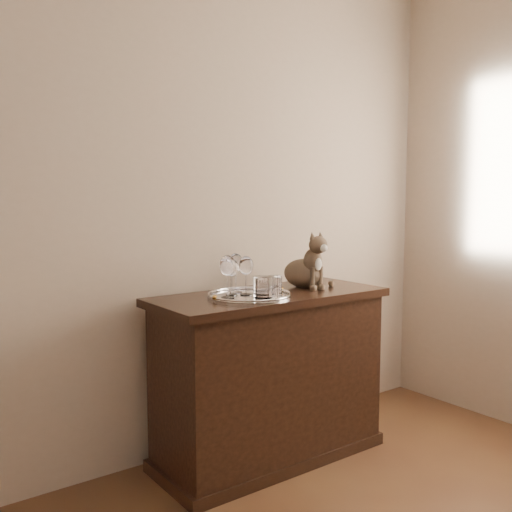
{
  "coord_description": "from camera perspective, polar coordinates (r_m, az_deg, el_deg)",
  "views": [
    {
      "loc": [
        -1.11,
        -0.27,
        1.33
      ],
      "look_at": [
        0.52,
        1.95,
        1.04
      ],
      "focal_mm": 40.0,
      "sensor_mm": 36.0,
      "label": 1
    }
  ],
  "objects": [
    {
      "name": "wine_glass_c",
      "position": [
        2.63,
        -2.86,
        -2.09
      ],
      "size": [
        0.08,
        0.08,
        0.2
      ],
      "primitive_type": null,
      "color": "silver",
      "rests_on": "tray"
    },
    {
      "name": "tumbler_a",
      "position": [
        2.71,
        1.76,
        -2.99
      ],
      "size": [
        0.08,
        0.08,
        0.09
      ],
      "primitive_type": "cylinder",
      "color": "white",
      "rests_on": "tray"
    },
    {
      "name": "wall_back",
      "position": [
        2.75,
        -12.64,
        6.31
      ],
      "size": [
        4.0,
        0.1,
        2.7
      ],
      "primitive_type": "cube",
      "color": "tan",
      "rests_on": "ground"
    },
    {
      "name": "wine_glass_d",
      "position": [
        2.71,
        -0.99,
        -1.99
      ],
      "size": [
        0.07,
        0.07,
        0.19
      ],
      "primitive_type": null,
      "color": "silver",
      "rests_on": "tray"
    },
    {
      "name": "tray",
      "position": [
        2.72,
        -0.65,
        -4.03
      ],
      "size": [
        0.4,
        0.4,
        0.01
      ],
      "primitive_type": "cylinder",
      "color": "silver",
      "rests_on": "sideboard"
    },
    {
      "name": "tumbler_b",
      "position": [
        2.64,
        0.71,
        -3.14
      ],
      "size": [
        0.09,
        0.09,
        0.1
      ],
      "primitive_type": "cylinder",
      "color": "white",
      "rests_on": "tray"
    },
    {
      "name": "tumbler_c",
      "position": [
        2.75,
        1.05,
        -2.92
      ],
      "size": [
        0.08,
        0.08,
        0.09
      ],
      "primitive_type": "cylinder",
      "color": "white",
      "rests_on": "tray"
    },
    {
      "name": "wine_glass_a",
      "position": [
        2.71,
        -2.46,
        -2.12
      ],
      "size": [
        0.07,
        0.07,
        0.17
      ],
      "primitive_type": null,
      "color": "silver",
      "rests_on": "tray"
    },
    {
      "name": "wine_glass_b",
      "position": [
        2.79,
        -2.04,
        -1.71
      ],
      "size": [
        0.07,
        0.07,
        0.19
      ],
      "primitive_type": null,
      "color": "silver",
      "rests_on": "tray"
    },
    {
      "name": "sideboard",
      "position": [
        2.93,
        1.37,
        -11.92
      ],
      "size": [
        1.2,
        0.5,
        0.85
      ],
      "primitive_type": null,
      "color": "black",
      "rests_on": "ground"
    },
    {
      "name": "cat",
      "position": [
        3.0,
        4.8,
        -0.31
      ],
      "size": [
        0.3,
        0.28,
        0.3
      ],
      "primitive_type": null,
      "rotation": [
        0.0,
        0.0,
        -0.03
      ],
      "color": "#473C2A",
      "rests_on": "sideboard"
    }
  ]
}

